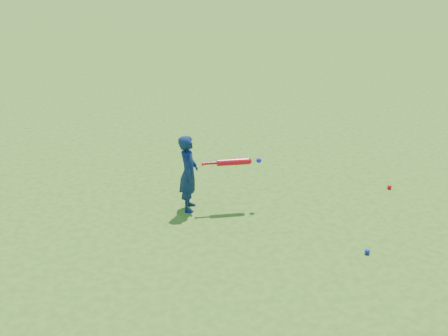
# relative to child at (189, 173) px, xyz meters

# --- Properties ---
(ground) EXTENTS (80.00, 80.00, 0.00)m
(ground) POSITION_rel_child_xyz_m (-0.31, -0.22, -0.55)
(ground) COLOR #396518
(ground) RESTS_ON ground
(child) EXTENTS (0.33, 0.45, 1.11)m
(child) POSITION_rel_child_xyz_m (0.00, 0.00, 0.00)
(child) COLOR #0F1F48
(child) RESTS_ON ground
(ground_ball_red) EXTENTS (0.07, 0.07, 0.07)m
(ground_ball_red) POSITION_rel_child_xyz_m (3.13, 0.15, -0.52)
(ground_ball_red) COLOR red
(ground_ball_red) RESTS_ON ground
(ground_ball_blue) EXTENTS (0.07, 0.07, 0.07)m
(ground_ball_blue) POSITION_rel_child_xyz_m (2.02, -1.53, -0.52)
(ground_ball_blue) COLOR #0B19C8
(ground_ball_blue) RESTS_ON ground
(bat_swing) EXTENTS (0.84, 0.10, 0.10)m
(bat_swing) POSITION_rel_child_xyz_m (0.65, -0.06, 0.15)
(bat_swing) COLOR red
(bat_swing) RESTS_ON ground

